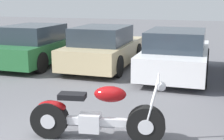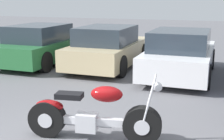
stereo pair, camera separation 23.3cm
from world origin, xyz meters
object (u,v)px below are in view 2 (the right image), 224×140
Objects in this scene: parked_car_white at (180,54)px; motorcycle at (92,116)px; parked_car_green at (42,45)px; parked_car_champagne at (108,48)px.

motorcycle is at bearing -98.98° from parked_car_white.
parked_car_green is 1.00× the size of parked_car_champagne.
parked_car_champagne is at bearing 4.79° from parked_car_green.
motorcycle is 5.59m from parked_car_champagne.
parked_car_champagne is at bearing 169.79° from parked_car_white.
parked_car_champagne reaches higher than motorcycle.
parked_car_champagne is 1.00× the size of parked_car_white.
parked_car_champagne is (-1.68, 5.33, 0.25)m from motorcycle.
motorcycle is at bearing -72.52° from parked_car_champagne.
parked_car_green and parked_car_champagne have the same top height.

